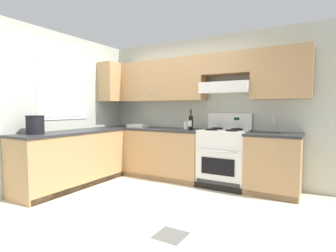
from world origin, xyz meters
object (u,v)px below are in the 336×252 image
Objects in this scene: bowl at (138,126)px; bucket at (35,124)px; wine_bottle at (191,122)px; stove at (224,157)px; paper_towel_roll at (188,125)px.

bowl is 1.45× the size of bucket.
bowl is (-1.15, 0.01, -0.12)m from wine_bottle.
wine_bottle reaches higher than bowl.
stove reaches higher than bowl.
wine_bottle is 2.43m from bucket.
bucket is at bearing -128.55° from paper_towel_roll.
stove is at bearing -3.79° from paper_towel_roll.
stove is 1.79m from bowl.
paper_towel_roll reaches higher than bowl.
wine_bottle is at bearing -175.83° from stove.
stove is at bearing 1.09° from bowl.
wine_bottle is 1.31× the size of bucket.
paper_towel_roll is (1.51, 1.90, -0.07)m from bucket.
bucket is at bearing -131.74° from wine_bottle.
bowl is at bearing -178.91° from stove.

